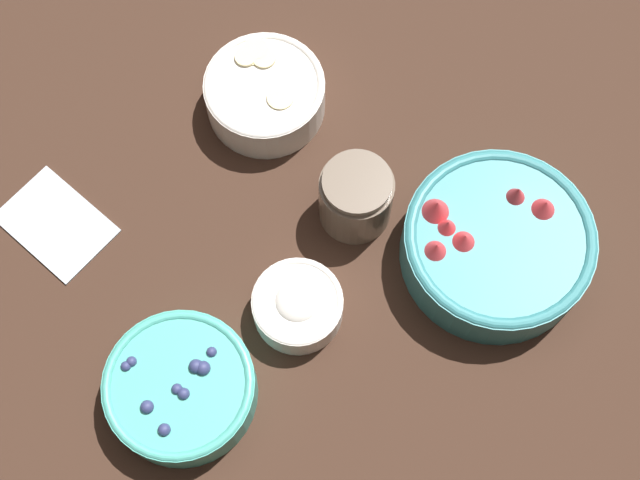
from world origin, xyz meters
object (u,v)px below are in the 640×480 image
bowl_blueberries (181,388)px  bowl_bananas (265,93)px  bowl_strawberries (496,243)px  jar_chocolate (356,198)px  bowl_cream (298,305)px

bowl_blueberries → bowl_bananas: bowl_blueberries is taller
bowl_strawberries → jar_chocolate: bearing=-145.7°
bowl_blueberries → bowl_cream: 0.16m
bowl_strawberries → bowl_bananas: bearing=-163.0°
bowl_cream → bowl_bananas: bearing=152.6°
bowl_blueberries → bowl_cream: bearing=90.6°
bowl_strawberries → bowl_bananas: 0.33m
bowl_blueberries → jar_chocolate: jar_chocolate is taller
bowl_strawberries → bowl_cream: size_ratio=2.11×
bowl_strawberries → bowl_cream: 0.24m
bowl_bananas → bowl_cream: (0.24, -0.13, -0.01)m
bowl_bananas → bowl_blueberries: bearing=-49.2°
bowl_bananas → jar_chocolate: (0.18, 0.00, 0.01)m
bowl_strawberries → bowl_cream: (-0.08, -0.22, -0.01)m
bowl_strawberries → jar_chocolate: size_ratio=2.47×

